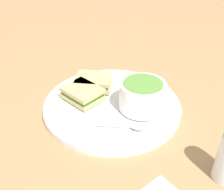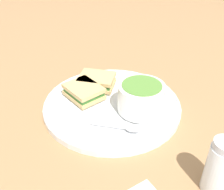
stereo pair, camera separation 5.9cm
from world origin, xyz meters
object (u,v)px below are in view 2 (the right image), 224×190
(sandwich_half_far, at_px, (84,91))
(spoon, at_px, (130,128))
(soup_bowl, at_px, (141,97))
(salt_shaker, at_px, (219,167))
(sandwich_half_near, at_px, (97,81))

(sandwich_half_far, bearing_deg, spoon, 6.08)
(soup_bowl, relative_size, spoon, 1.15)
(sandwich_half_far, bearing_deg, salt_shaker, 9.06)
(soup_bowl, height_order, spoon, soup_bowl)
(sandwich_half_near, distance_m, sandwich_half_far, 0.06)
(spoon, bearing_deg, sandwich_half_near, 126.39)
(sandwich_half_near, xyz_separation_m, sandwich_half_far, (0.02, -0.05, 0.00))
(salt_shaker, bearing_deg, sandwich_half_near, -179.75)
(soup_bowl, xyz_separation_m, sandwich_half_far, (-0.11, -0.08, -0.02))
(soup_bowl, height_order, sandwich_half_far, soup_bowl)
(sandwich_half_near, relative_size, salt_shaker, 1.08)
(soup_bowl, bearing_deg, sandwich_half_near, -169.49)
(spoon, xyz_separation_m, sandwich_half_near, (-0.18, 0.03, 0.01))
(spoon, xyz_separation_m, salt_shaker, (0.18, 0.04, 0.03))
(spoon, bearing_deg, soup_bowl, 80.58)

